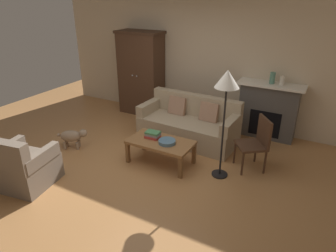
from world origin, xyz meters
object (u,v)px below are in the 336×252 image
object	(u,v)px
mantel_vase_jade	(272,78)
side_chair_wooden	(257,141)
book_stack	(153,135)
dog	(73,136)
fruit_bowl	(167,142)
armchair_near_left	(23,167)
fireplace	(268,110)
armoire	(141,73)
coffee_table	(161,144)
mantel_vase_cream	(282,80)
floor_lamp	(227,86)
couch	(189,125)

from	to	relation	value
mantel_vase_jade	side_chair_wooden	size ratio (longest dim) A/B	0.24
book_stack	dog	world-z (taller)	book_stack
fruit_bowl	armchair_near_left	bearing A→B (deg)	-136.25
fireplace	dog	bearing A→B (deg)	-143.44
mantel_vase_jade	armoire	bearing A→B (deg)	-178.83
fireplace	dog	world-z (taller)	fireplace
coffee_table	mantel_vase_cream	size ratio (longest dim) A/B	6.32
mantel_vase_cream	floor_lamp	xyz separation A→B (m)	(-0.49, -1.81, 0.30)
mantel_vase_jade	dog	world-z (taller)	mantel_vase_jade
coffee_table	side_chair_wooden	xyz separation A→B (m)	(1.46, 0.61, 0.15)
fireplace	book_stack	distance (m)	2.44
mantel_vase_cream	armchair_near_left	bearing A→B (deg)	-130.70
couch	book_stack	bearing A→B (deg)	-102.12
floor_lamp	dog	xyz separation A→B (m)	(-2.76, -0.45, -1.26)
book_stack	fireplace	bearing A→B (deg)	51.29
mantel_vase_cream	floor_lamp	distance (m)	1.90
mantel_vase_cream	armchair_near_left	world-z (taller)	mantel_vase_cream
fireplace	mantel_vase_cream	size ratio (longest dim) A/B	7.23
mantel_vase_jade	floor_lamp	distance (m)	1.85
armoire	fruit_bowl	xyz separation A→B (m)	(1.74, -1.89, -0.52)
couch	mantel_vase_jade	size ratio (longest dim) A/B	8.84
couch	armoire	bearing A→B (deg)	153.71
fireplace	armoire	size ratio (longest dim) A/B	0.65
fireplace	dog	distance (m)	3.84
armoire	couch	bearing A→B (deg)	-26.29
fruit_bowl	mantel_vase_jade	distance (m)	2.43
armoire	book_stack	distance (m)	2.37
mantel_vase_cream	side_chair_wooden	world-z (taller)	mantel_vase_cream
couch	book_stack	size ratio (longest dim) A/B	7.54
fireplace	floor_lamp	xyz separation A→B (m)	(-0.31, -1.82, 0.94)
coffee_table	fruit_bowl	xyz separation A→B (m)	(0.13, -0.02, 0.08)
couch	mantel_vase_jade	distance (m)	1.82
fireplace	armoire	bearing A→B (deg)	-178.49
couch	dog	world-z (taller)	couch
book_stack	floor_lamp	bearing A→B (deg)	3.78
dog	fruit_bowl	bearing A→B (deg)	9.43
side_chair_wooden	book_stack	bearing A→B (deg)	-160.85
couch	floor_lamp	xyz separation A→B (m)	(1.00, -0.94, 1.19)
fruit_bowl	side_chair_wooden	xyz separation A→B (m)	(1.32, 0.63, 0.06)
fruit_bowl	side_chair_wooden	bearing A→B (deg)	25.56
armoire	mantel_vase_jade	world-z (taller)	armoire
armchair_near_left	floor_lamp	world-z (taller)	floor_lamp
armoire	book_stack	world-z (taller)	armoire
armchair_near_left	fireplace	bearing A→B (deg)	51.18
mantel_vase_cream	dog	distance (m)	4.07
couch	mantel_vase_cream	distance (m)	1.94
armoire	armchair_near_left	size ratio (longest dim) A/B	2.18
couch	book_stack	xyz separation A→B (m)	(-0.22, -1.02, 0.16)
mantel_vase_jade	side_chair_wooden	world-z (taller)	mantel_vase_jade
book_stack	armoire	bearing A→B (deg)	127.93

